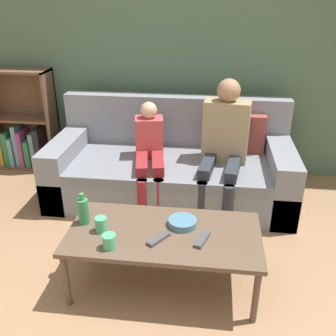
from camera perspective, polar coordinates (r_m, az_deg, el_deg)
wall_back at (r=3.87m, az=0.46°, el=17.99°), size 12.00×0.06×2.60m
couch at (r=3.55m, az=0.67°, el=0.04°), size 2.19×0.98×0.88m
bookshelf at (r=4.42m, az=-21.02°, el=5.32°), size 0.68×0.28×1.08m
coffee_table at (r=2.43m, az=-0.62°, el=-10.40°), size 1.23×0.61×0.41m
person_adult at (r=3.30m, az=8.61°, el=4.62°), size 0.44×0.70×1.14m
person_child at (r=3.34m, az=-2.82°, el=2.67°), size 0.35×0.69×0.91m
cup_near at (r=2.43m, az=-10.16°, el=-8.47°), size 0.08×0.08×0.10m
cup_far at (r=2.28m, az=-8.95°, el=-10.99°), size 0.08×0.08×0.09m
tv_remote_0 at (r=2.34m, az=5.22°, el=-10.79°), size 0.10×0.18×0.02m
tv_remote_1 at (r=2.34m, az=-1.45°, el=-10.72°), size 0.14×0.17×0.02m
snack_bowl at (r=2.46m, az=2.23°, el=-8.28°), size 0.19×0.19×0.05m
bottle at (r=2.51m, az=-12.79°, el=-6.36°), size 0.07×0.07×0.22m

